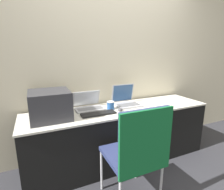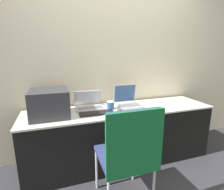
{
  "view_description": "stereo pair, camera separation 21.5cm",
  "coord_description": "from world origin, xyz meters",
  "views": [
    {
      "loc": [
        -0.97,
        -1.59,
        1.41
      ],
      "look_at": [
        -0.11,
        0.32,
        0.9
      ],
      "focal_mm": 28.0,
      "sensor_mm": 36.0,
      "label": 1
    },
    {
      "loc": [
        -0.77,
        -1.67,
        1.41
      ],
      "look_at": [
        -0.11,
        0.32,
        0.9
      ],
      "focal_mm": 28.0,
      "sensor_mm": 36.0,
      "label": 2
    }
  ],
  "objects": [
    {
      "name": "ground_plane",
      "position": [
        0.0,
        0.0,
        0.0
      ],
      "size": [
        14.0,
        14.0,
        0.0
      ],
      "primitive_type": "plane",
      "color": "#333338"
    },
    {
      "name": "wall_back",
      "position": [
        0.0,
        0.66,
        1.3
      ],
      "size": [
        8.0,
        0.05,
        2.6
      ],
      "color": "beige",
      "rests_on": "ground_plane"
    },
    {
      "name": "table",
      "position": [
        0.0,
        0.29,
        0.36
      ],
      "size": [
        2.38,
        0.6,
        0.72
      ],
      "color": "black",
      "rests_on": "ground_plane"
    },
    {
      "name": "printer",
      "position": [
        -0.84,
        0.29,
        0.89
      ],
      "size": [
        0.41,
        0.42,
        0.3
      ],
      "color": "#333338",
      "rests_on": "table"
    },
    {
      "name": "laptop_left",
      "position": [
        -0.38,
        0.45,
        0.77
      ],
      "size": [
        0.35,
        0.28,
        0.21
      ],
      "color": "#B7B7BC",
      "rests_on": "table"
    },
    {
      "name": "laptop_right",
      "position": [
        0.14,
        0.41,
        0.78
      ],
      "size": [
        0.33,
        0.31,
        0.27
      ],
      "color": "#B7B7BC",
      "rests_on": "table"
    },
    {
      "name": "external_keyboard",
      "position": [
        -0.34,
        0.2,
        0.73
      ],
      "size": [
        0.4,
        0.13,
        0.02
      ],
      "color": "black",
      "rests_on": "table"
    },
    {
      "name": "coffee_cup",
      "position": [
        -0.13,
        0.32,
        0.77
      ],
      "size": [
        0.09,
        0.09,
        0.1
      ],
      "color": "#285699",
      "rests_on": "table"
    },
    {
      "name": "mouse",
      "position": [
        -0.06,
        0.2,
        0.74
      ],
      "size": [
        0.06,
        0.05,
        0.04
      ],
      "color": "#4C4C51",
      "rests_on": "table"
    },
    {
      "name": "chair",
      "position": [
        -0.22,
        -0.46,
        0.61
      ],
      "size": [
        0.48,
        0.49,
        1.0
      ],
      "color": "navy",
      "rests_on": "ground_plane"
    }
  ]
}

